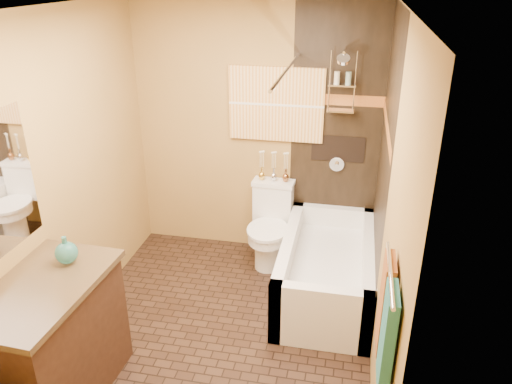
% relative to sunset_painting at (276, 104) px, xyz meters
% --- Properties ---
extents(floor, '(3.00, 3.00, 0.00)m').
position_rel_sunset_painting_xyz_m(floor, '(-0.20, -1.48, -1.55)').
color(floor, black).
rests_on(floor, ground).
extents(wall_left, '(0.02, 3.00, 2.50)m').
position_rel_sunset_painting_xyz_m(wall_left, '(-1.40, -1.48, -0.30)').
color(wall_left, '#A97F41').
rests_on(wall_left, floor).
extents(wall_right, '(0.02, 3.00, 2.50)m').
position_rel_sunset_painting_xyz_m(wall_right, '(1.00, -1.48, -0.30)').
color(wall_right, '#A97F41').
rests_on(wall_right, floor).
extents(wall_back, '(2.40, 0.02, 2.50)m').
position_rel_sunset_painting_xyz_m(wall_back, '(-0.20, 0.02, -0.30)').
color(wall_back, '#A97F41').
rests_on(wall_back, floor).
extents(wall_front, '(2.40, 0.02, 2.50)m').
position_rel_sunset_painting_xyz_m(wall_front, '(-0.20, -2.98, -0.30)').
color(wall_front, '#A97F41').
rests_on(wall_front, floor).
extents(ceiling, '(3.00, 3.00, 0.00)m').
position_rel_sunset_painting_xyz_m(ceiling, '(-0.20, -1.48, 0.95)').
color(ceiling, silver).
rests_on(ceiling, wall_back).
extents(alcove_tile_back, '(0.85, 0.01, 2.50)m').
position_rel_sunset_painting_xyz_m(alcove_tile_back, '(0.57, 0.01, -0.30)').
color(alcove_tile_back, black).
rests_on(alcove_tile_back, wall_back).
extents(alcove_tile_right, '(0.01, 1.50, 2.50)m').
position_rel_sunset_painting_xyz_m(alcove_tile_right, '(0.99, -0.73, -0.30)').
color(alcove_tile_right, black).
rests_on(alcove_tile_right, wall_right).
extents(mosaic_band_back, '(0.85, 0.01, 0.10)m').
position_rel_sunset_painting_xyz_m(mosaic_band_back, '(0.57, 0.00, 0.07)').
color(mosaic_band_back, '#9A4E1C').
rests_on(mosaic_band_back, alcove_tile_back).
extents(mosaic_band_right, '(0.01, 1.50, 0.10)m').
position_rel_sunset_painting_xyz_m(mosaic_band_right, '(0.98, -0.73, 0.07)').
color(mosaic_band_right, '#9A4E1C').
rests_on(mosaic_band_right, alcove_tile_right).
extents(alcove_niche, '(0.50, 0.01, 0.25)m').
position_rel_sunset_painting_xyz_m(alcove_niche, '(0.60, 0.01, -0.40)').
color(alcove_niche, black).
rests_on(alcove_niche, alcove_tile_back).
extents(shower_fixtures, '(0.24, 0.33, 1.16)m').
position_rel_sunset_painting_xyz_m(shower_fixtures, '(0.60, -0.10, 0.12)').
color(shower_fixtures, silver).
rests_on(shower_fixtures, floor).
extents(curtain_rod, '(0.03, 1.55, 0.03)m').
position_rel_sunset_painting_xyz_m(curtain_rod, '(0.20, -0.73, 0.47)').
color(curtain_rod, silver).
rests_on(curtain_rod, wall_back).
extents(towel_bar, '(0.02, 0.55, 0.02)m').
position_rel_sunset_painting_xyz_m(towel_bar, '(0.95, -2.53, -0.10)').
color(towel_bar, silver).
rests_on(towel_bar, wall_right).
extents(towel_teal, '(0.05, 0.22, 0.52)m').
position_rel_sunset_painting_xyz_m(towel_teal, '(0.96, -2.66, -0.37)').
color(towel_teal, '#206B63').
rests_on(towel_teal, towel_bar).
extents(towel_rust, '(0.05, 0.22, 0.52)m').
position_rel_sunset_painting_xyz_m(towel_rust, '(0.96, -2.40, -0.37)').
color(towel_rust, brown).
rests_on(towel_rust, towel_bar).
extents(sunset_painting, '(0.90, 0.04, 0.70)m').
position_rel_sunset_painting_xyz_m(sunset_painting, '(0.00, 0.00, 0.00)').
color(sunset_painting, orange).
rests_on(sunset_painting, wall_back).
extents(bathtub, '(0.80, 1.50, 0.55)m').
position_rel_sunset_painting_xyz_m(bathtub, '(0.60, -0.73, -1.33)').
color(bathtub, white).
rests_on(bathtub, floor).
extents(toilet, '(0.42, 0.61, 0.81)m').
position_rel_sunset_painting_xyz_m(toilet, '(0.00, -0.27, -1.14)').
color(toilet, white).
rests_on(toilet, floor).
extents(vanity, '(0.68, 1.07, 0.92)m').
position_rel_sunset_painting_xyz_m(vanity, '(-1.12, -2.27, -1.09)').
color(vanity, black).
rests_on(vanity, floor).
extents(teal_bottle, '(0.15, 0.15, 0.24)m').
position_rel_sunset_painting_xyz_m(teal_bottle, '(-1.07, -2.00, -0.53)').
color(teal_bottle, '#297B72').
rests_on(teal_bottle, vanity).
extents(bud_vases, '(0.30, 0.06, 0.30)m').
position_rel_sunset_painting_xyz_m(bud_vases, '(0.00, -0.09, -0.58)').
color(bud_vases, gold).
rests_on(bud_vases, toilet).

